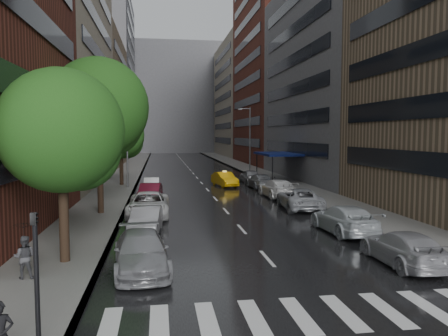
% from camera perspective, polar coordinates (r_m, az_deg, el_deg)
% --- Properties ---
extents(ground, '(220.00, 220.00, 0.00)m').
position_cam_1_polar(ground, '(15.99, 9.30, -15.57)').
color(ground, gray).
rests_on(ground, ground).
extents(road, '(14.00, 140.00, 0.01)m').
position_cam_1_polar(road, '(64.69, -4.31, -0.40)').
color(road, black).
rests_on(road, ground).
extents(sidewalk_left, '(4.00, 140.00, 0.15)m').
position_cam_1_polar(sidewalk_left, '(64.67, -12.29, -0.43)').
color(sidewalk_left, gray).
rests_on(sidewalk_left, ground).
extents(sidewalk_right, '(4.00, 140.00, 0.15)m').
position_cam_1_polar(sidewalk_right, '(65.95, 3.51, -0.24)').
color(sidewalk_right, gray).
rests_on(sidewalk_right, ground).
extents(crosswalk, '(13.15, 2.80, 0.01)m').
position_cam_1_polar(crosswalk, '(14.29, 12.67, -18.06)').
color(crosswalk, silver).
rests_on(crosswalk, ground).
extents(buildings_left, '(8.00, 108.00, 38.00)m').
position_cam_1_polar(buildings_left, '(74.56, -16.75, 12.38)').
color(buildings_left, maroon).
rests_on(buildings_left, ground).
extents(buildings_right, '(8.05, 109.10, 36.00)m').
position_cam_1_polar(buildings_right, '(74.28, 7.10, 11.82)').
color(buildings_right, '#937A5B').
rests_on(buildings_right, ground).
extents(building_far, '(40.00, 14.00, 32.00)m').
position_cam_1_polar(building_far, '(132.80, -6.50, 8.98)').
color(building_far, slate).
rests_on(building_far, ground).
extents(tree_near, '(5.12, 5.12, 8.17)m').
position_cam_1_polar(tree_near, '(19.11, -20.48, 4.56)').
color(tree_near, '#382619').
rests_on(tree_near, ground).
extents(tree_mid, '(6.62, 6.62, 10.55)m').
position_cam_1_polar(tree_mid, '(30.43, -16.06, 7.61)').
color(tree_mid, '#382619').
rests_on(tree_mid, ground).
extents(tree_far, '(4.86, 4.86, 7.75)m').
position_cam_1_polar(tree_far, '(46.92, -13.33, 4.14)').
color(tree_far, '#382619').
rests_on(tree_far, ground).
extents(taxi, '(2.47, 4.74, 1.49)m').
position_cam_1_polar(taxi, '(45.67, 0.08, -1.47)').
color(taxi, '#EBA70C').
rests_on(taxi, ground).
extents(parked_cars_left, '(2.83, 28.75, 1.61)m').
position_cam_1_polar(parked_cars_left, '(28.32, -9.91, -5.17)').
color(parked_cars_left, gray).
rests_on(parked_cars_left, ground).
extents(parked_cars_right, '(2.99, 35.95, 1.57)m').
position_cam_1_polar(parked_cars_right, '(33.79, 8.94, -3.60)').
color(parked_cars_right, '#A8A7AD').
rests_on(parked_cars_right, ground).
extents(ped_black_umbrella, '(0.96, 0.98, 2.09)m').
position_cam_1_polar(ped_black_umbrella, '(17.84, -24.67, -9.12)').
color(ped_black_umbrella, '#49484D').
rests_on(ped_black_umbrella, sidewalk_left).
extents(traffic_light, '(0.18, 0.15, 3.45)m').
position_cam_1_polar(traffic_light, '(11.66, -23.32, -12.00)').
color(traffic_light, black).
rests_on(traffic_light, sidewalk_left).
extents(street_lamp_left, '(1.74, 0.22, 9.00)m').
position_cam_1_polar(street_lamp_left, '(44.41, -12.45, 3.61)').
color(street_lamp_left, gray).
rests_on(street_lamp_left, sidewalk_left).
extents(street_lamp_right, '(1.74, 0.22, 9.00)m').
position_cam_1_polar(street_lamp_right, '(60.57, 3.33, 3.91)').
color(street_lamp_right, gray).
rests_on(street_lamp_right, sidewalk_right).
extents(awning, '(4.00, 8.00, 3.12)m').
position_cam_1_polar(awning, '(51.20, 6.99, 1.82)').
color(awning, navy).
rests_on(awning, sidewalk_right).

